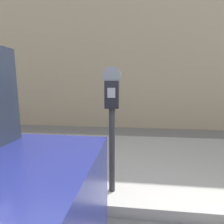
% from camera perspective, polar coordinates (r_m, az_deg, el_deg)
% --- Properties ---
extents(sidewalk, '(24.00, 2.80, 0.15)m').
position_cam_1_polar(sidewalk, '(3.59, -5.24, -15.07)').
color(sidewalk, '#9E9B96').
rests_on(sidewalk, ground_plane).
extents(building_facade, '(24.00, 0.30, 5.06)m').
position_cam_1_polar(building_facade, '(6.34, 0.17, 18.10)').
color(building_facade, tan).
rests_on(building_facade, ground_plane).
extents(parking_meter, '(0.22, 0.14, 1.60)m').
position_cam_1_polar(parking_meter, '(2.14, -0.00, 0.62)').
color(parking_meter, '#2D2D30').
rests_on(parking_meter, sidewalk).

